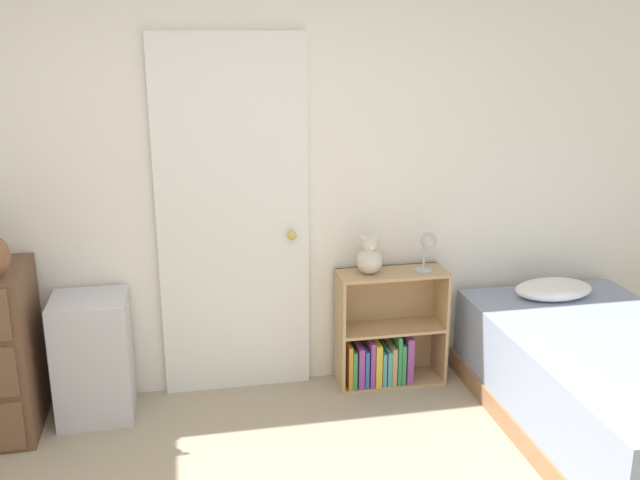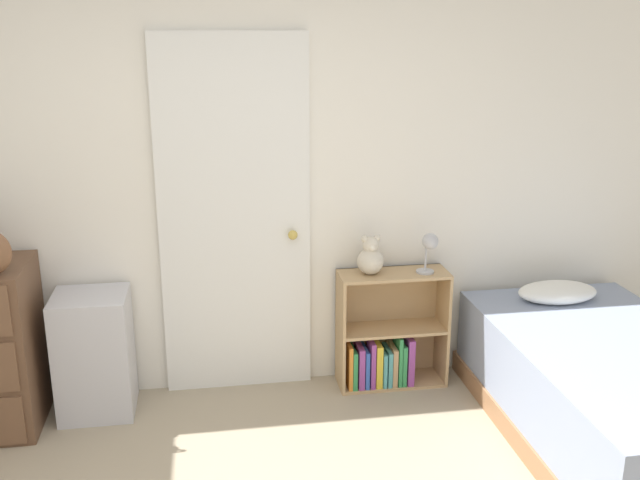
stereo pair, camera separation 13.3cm
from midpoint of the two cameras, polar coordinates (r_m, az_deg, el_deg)
name	(u,v)px [view 2 (the right image)]	position (r m, az deg, el deg)	size (l,w,h in m)	color
wall_back	(215,179)	(4.10, -7.52, 4.87)	(10.00, 0.06, 2.55)	white
door_closed	(235,220)	(4.10, -5.90, 1.61)	(0.86, 0.09, 2.09)	white
storage_bin	(95,354)	(4.20, -16.71, -8.72)	(0.40, 0.37, 0.70)	silver
bookshelf	(386,343)	(4.39, 6.15, -8.21)	(0.65, 0.25, 0.71)	tan
teddy_bear	(370,258)	(4.16, 4.97, -1.41)	(0.16, 0.16, 0.24)	beige
desk_lamp	(429,246)	(4.20, 9.64, -0.46)	(0.12, 0.12, 0.24)	#B2B2B7
bed	(612,393)	(4.12, 23.19, -11.16)	(1.07, 1.86, 0.64)	#996B47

